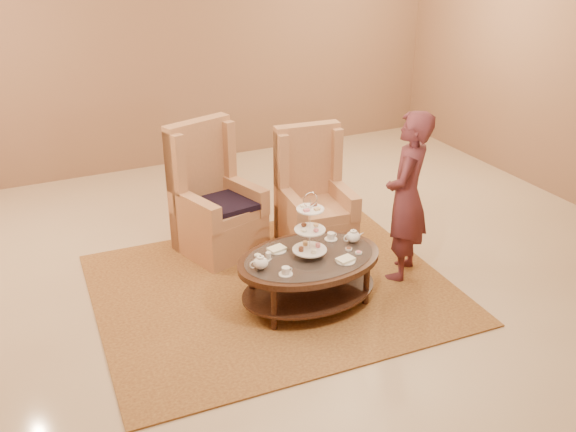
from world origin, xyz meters
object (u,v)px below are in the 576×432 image
person (407,197)px  armchair_right (313,208)px  armchair_left (214,209)px  tea_table (309,265)px

person → armchair_right: bearing=-104.0°
armchair_right → person: (0.50, -0.94, 0.40)m
armchair_left → armchair_right: 1.04m
armchair_right → person: size_ratio=0.77×
tea_table → armchair_left: bearing=105.9°
tea_table → person: 1.15m
armchair_right → tea_table: bearing=-113.1°
tea_table → person: (1.07, 0.09, 0.43)m
armchair_right → person: 1.14m
armchair_left → armchair_right: size_ratio=1.06×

